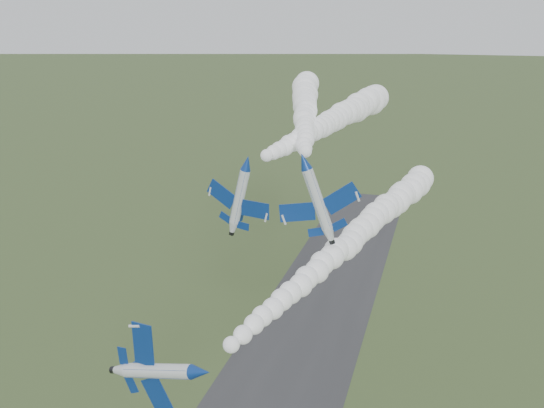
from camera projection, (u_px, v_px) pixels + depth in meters
The scene contains 7 objects.
runway at pixel (274, 399), 105.43m from camera, with size 24.00×260.00×0.04m, color #323234.
jet_lead at pixel (200, 373), 58.71m from camera, with size 5.32×13.01×10.40m.
smoke_trail_jet_lead at pixel (353, 238), 89.36m from camera, with size 5.02×68.76×5.02m, color white, non-canonical shape.
jet_pair_left at pixel (247, 163), 81.30m from camera, with size 10.04×12.12×3.67m.
smoke_trail_jet_pair_left at pixel (332, 121), 105.98m from camera, with size 5.48×54.11×5.48m, color white, non-canonical shape.
jet_pair_right at pixel (304, 161), 78.52m from camera, with size 10.60×13.15×4.38m.
smoke_trail_jet_pair_right at pixel (305, 111), 110.41m from camera, with size 5.54×61.66×5.54m, color white, non-canonical shape.
Camera 1 is at (25.21, -56.70, 64.23)m, focal length 40.00 mm.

